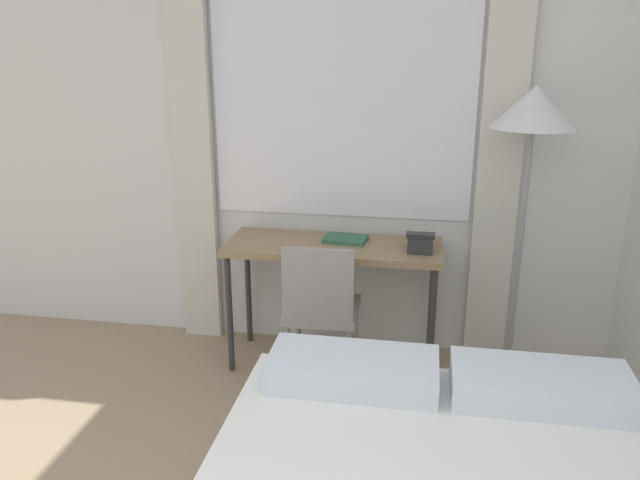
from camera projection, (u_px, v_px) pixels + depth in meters
name	position (u px, v px, depth m)	size (l,w,h in m)	color
wall_back_with_window	(316.00, 131.00, 3.70)	(4.63, 0.13, 2.70)	silver
desk	(333.00, 256.00, 3.59)	(1.23, 0.47, 0.76)	#937551
desk_chair	(321.00, 305.00, 3.42)	(0.41, 0.41, 0.85)	gray
standing_lamp	(533.00, 128.00, 3.17)	(0.43, 0.43, 1.66)	#4C4C51
telephone	(420.00, 243.00, 3.45)	(0.16, 0.18, 0.10)	#2D2D2D
book	(345.00, 239.00, 3.61)	(0.26, 0.19, 0.02)	#33664C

